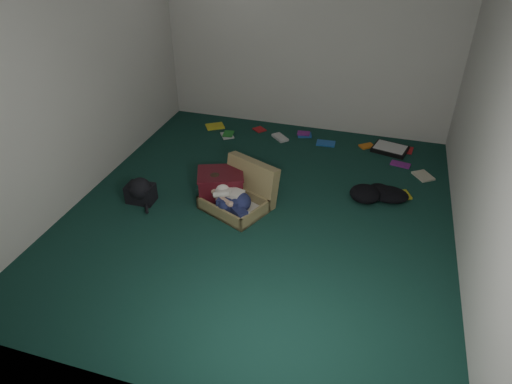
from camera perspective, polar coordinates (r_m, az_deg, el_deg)
The scene contains 12 objects.
floor at distance 4.95m, azimuth 0.50°, elevation -2.47°, with size 4.50×4.50×0.00m, color #153C32.
wall_back at distance 6.41m, azimuth 6.56°, elevation 18.72°, with size 4.50×4.50×0.00m, color silver.
wall_front at distance 2.53m, azimuth -14.00°, elevation -7.11°, with size 4.50×4.50×0.00m, color silver.
wall_left at distance 5.21m, azimuth -21.65°, elevation 13.21°, with size 4.50×4.50×0.00m, color silver.
wall_right at distance 4.27m, azimuth 27.58°, elevation 7.47°, with size 4.50×4.50×0.00m, color silver.
suitcase at distance 4.98m, azimuth -1.86°, elevation -0.25°, with size 0.86×0.85×0.48m.
person at distance 4.88m, azimuth -3.56°, elevation -0.47°, with size 0.63×0.54×0.30m.
maroon_bin at distance 5.08m, azimuth -4.40°, elevation 0.78°, with size 0.60×0.54×0.34m.
backpack at distance 5.21m, azimuth -14.22°, elevation -0.08°, with size 0.38×0.30×0.23m, color black, non-canonical shape.
clothing_pile at distance 5.32m, azimuth 14.93°, elevation 0.10°, with size 0.49×0.40×0.15m, color black, non-canonical shape.
paper_tray at distance 6.38m, azimuth 16.41°, elevation 5.19°, with size 0.50×0.42×0.06m.
book_scatter at distance 6.28m, azimuth 9.17°, elevation 5.52°, with size 3.13×1.45×0.02m.
Camera 1 is at (1.12, -3.85, 2.90)m, focal length 32.00 mm.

